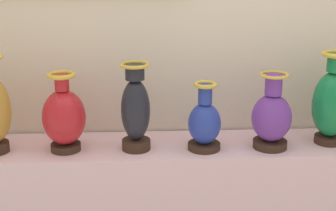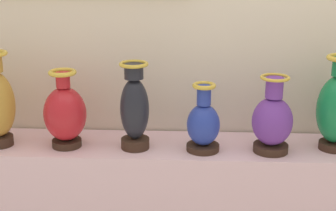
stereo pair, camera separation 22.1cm
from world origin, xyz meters
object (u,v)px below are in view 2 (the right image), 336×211
vase_violet (272,121)px  vase_cobalt (203,124)px  vase_crimson (65,113)px  vase_onyx (135,109)px

vase_violet → vase_cobalt: bearing=180.0°
vase_crimson → vase_violet: 0.90m
vase_crimson → vase_violet: vase_crimson is taller
vase_crimson → vase_cobalt: (0.61, -0.02, -0.03)m
vase_crimson → vase_cobalt: bearing=-1.5°
vase_crimson → vase_onyx: size_ratio=0.90×
vase_onyx → vase_cobalt: bearing=-2.3°
vase_cobalt → vase_violet: vase_violet is taller
vase_cobalt → vase_violet: (0.29, -0.00, 0.02)m
vase_cobalt → vase_violet: size_ratio=0.89×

